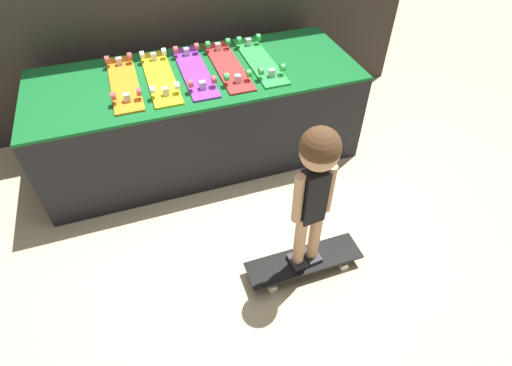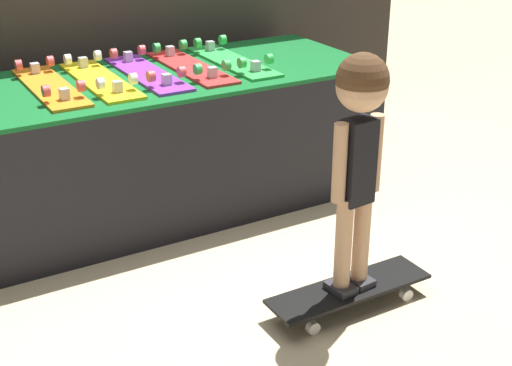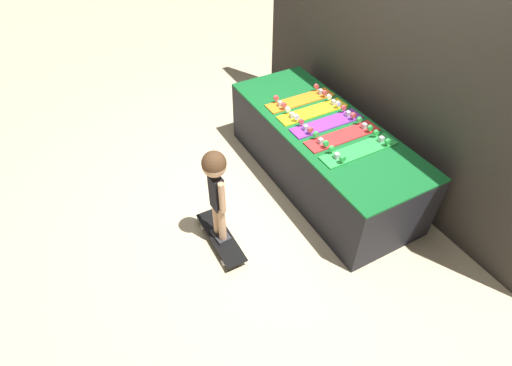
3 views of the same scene
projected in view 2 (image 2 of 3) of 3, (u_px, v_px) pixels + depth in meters
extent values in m
plane|color=beige|center=(203.00, 248.00, 3.37)|extent=(16.00, 16.00, 0.00)
cube|color=black|center=(153.00, 144.00, 3.67)|extent=(2.29, 0.90, 0.68)
cube|color=#146028|center=(148.00, 78.00, 3.53)|extent=(2.29, 0.90, 0.02)
cube|color=orange|center=(50.00, 87.00, 3.32)|extent=(0.18, 0.76, 0.01)
cube|color=#B7B7BC|center=(35.00, 68.00, 3.51)|extent=(0.04, 0.04, 0.05)
cylinder|color=#D84C4C|center=(50.00, 61.00, 3.53)|extent=(0.03, 0.05, 0.05)
cylinder|color=#D84C4C|center=(18.00, 65.00, 3.46)|extent=(0.03, 0.05, 0.05)
cube|color=#B7B7BC|center=(64.00, 94.00, 3.11)|extent=(0.04, 0.04, 0.05)
cylinder|color=#D84C4C|center=(81.00, 86.00, 3.14)|extent=(0.03, 0.05, 0.05)
cylinder|color=#D84C4C|center=(46.00, 91.00, 3.07)|extent=(0.03, 0.05, 0.05)
cube|color=yellow|center=(100.00, 80.00, 3.43)|extent=(0.18, 0.76, 0.01)
cube|color=#B7B7BC|center=(83.00, 62.00, 3.61)|extent=(0.04, 0.04, 0.05)
cylinder|color=white|center=(97.00, 56.00, 3.64)|extent=(0.03, 0.05, 0.05)
cylinder|color=white|center=(68.00, 59.00, 3.57)|extent=(0.03, 0.05, 0.05)
cube|color=#B7B7BC|center=(117.00, 87.00, 3.22)|extent=(0.04, 0.04, 0.05)
cylinder|color=white|center=(133.00, 79.00, 3.24)|extent=(0.03, 0.05, 0.05)
cylinder|color=white|center=(100.00, 84.00, 3.17)|extent=(0.03, 0.05, 0.05)
cube|color=purple|center=(147.00, 74.00, 3.54)|extent=(0.18, 0.76, 0.01)
cube|color=#B7B7BC|center=(128.00, 57.00, 3.72)|extent=(0.04, 0.04, 0.05)
cylinder|color=#D84C4C|center=(142.00, 50.00, 3.75)|extent=(0.03, 0.05, 0.05)
cylinder|color=#D84C4C|center=(114.00, 54.00, 3.68)|extent=(0.03, 0.05, 0.05)
cube|color=#B7B7BC|center=(167.00, 79.00, 3.33)|extent=(0.04, 0.04, 0.05)
cylinder|color=#D84C4C|center=(182.00, 72.00, 3.35)|extent=(0.03, 0.05, 0.05)
cylinder|color=#D84C4C|center=(151.00, 76.00, 3.28)|extent=(0.03, 0.05, 0.05)
cube|color=red|center=(190.00, 67.00, 3.65)|extent=(0.18, 0.76, 0.01)
cube|color=#B7B7BC|center=(170.00, 51.00, 3.84)|extent=(0.04, 0.04, 0.05)
cylinder|color=green|center=(183.00, 45.00, 3.86)|extent=(0.03, 0.05, 0.05)
cylinder|color=green|center=(157.00, 48.00, 3.79)|extent=(0.03, 0.05, 0.05)
cube|color=#B7B7BC|center=(212.00, 72.00, 3.44)|extent=(0.04, 0.04, 0.05)
cylinder|color=green|center=(226.00, 65.00, 3.47)|extent=(0.03, 0.05, 0.05)
cylinder|color=green|center=(198.00, 69.00, 3.39)|extent=(0.03, 0.05, 0.05)
cube|color=green|center=(232.00, 61.00, 3.76)|extent=(0.18, 0.76, 0.01)
cube|color=#B7B7BC|center=(210.00, 46.00, 3.95)|extent=(0.04, 0.04, 0.05)
cylinder|color=green|center=(223.00, 40.00, 3.97)|extent=(0.03, 0.05, 0.05)
cylinder|color=green|center=(198.00, 43.00, 3.90)|extent=(0.03, 0.05, 0.05)
cube|color=#B7B7BC|center=(256.00, 66.00, 3.55)|extent=(0.04, 0.04, 0.05)
cylinder|color=green|center=(269.00, 59.00, 3.57)|extent=(0.03, 0.05, 0.05)
cylinder|color=green|center=(242.00, 63.00, 3.50)|extent=(0.03, 0.05, 0.05)
cube|color=black|center=(349.00, 288.00, 2.89)|extent=(0.71, 0.19, 0.01)
cube|color=#B7B7BC|center=(393.00, 280.00, 3.01)|extent=(0.04, 0.04, 0.05)
cylinder|color=white|center=(380.00, 276.00, 3.09)|extent=(0.05, 0.03, 0.05)
cylinder|color=white|center=(406.00, 294.00, 2.96)|extent=(0.05, 0.03, 0.05)
cube|color=#B7B7BC|center=(301.00, 312.00, 2.80)|extent=(0.04, 0.04, 0.05)
cylinder|color=white|center=(290.00, 307.00, 2.88)|extent=(0.05, 0.03, 0.05)
cylinder|color=white|center=(313.00, 328.00, 2.75)|extent=(0.05, 0.03, 0.05)
cube|color=#2D2D33|center=(358.00, 280.00, 2.91)|extent=(0.10, 0.13, 0.03)
cylinder|color=tan|center=(362.00, 236.00, 2.83)|extent=(0.07, 0.07, 0.38)
cube|color=#2D2D33|center=(341.00, 288.00, 2.86)|extent=(0.10, 0.13, 0.03)
cylinder|color=tan|center=(343.00, 243.00, 2.78)|extent=(0.07, 0.07, 0.38)
cube|color=black|center=(357.00, 162.00, 2.67)|extent=(0.13, 0.10, 0.34)
cylinder|color=tan|center=(375.00, 153.00, 2.71)|extent=(0.05, 0.05, 0.31)
cylinder|color=tan|center=(340.00, 163.00, 2.61)|extent=(0.05, 0.05, 0.31)
sphere|color=tan|center=(362.00, 86.00, 2.55)|extent=(0.19, 0.19, 0.19)
sphere|color=#4C331E|center=(363.00, 80.00, 2.54)|extent=(0.20, 0.20, 0.20)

